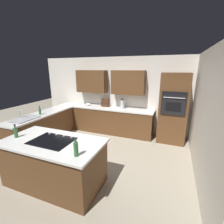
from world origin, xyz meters
The scene contains 18 objects.
ground_plane centered at (0.00, 0.00, 0.00)m, with size 14.00×14.00×0.00m, color #9E937F.
wall_back centered at (0.07, -2.04, 1.43)m, with size 6.00×0.44×2.60m.
wall_left centered at (-2.45, -0.30, 1.30)m, with size 0.10×4.00×2.60m, color white.
lower_cabinets_back centered at (0.10, -1.72, 0.43)m, with size 2.80×0.60×0.86m, color brown.
countertop_back centered at (0.10, -1.72, 0.88)m, with size 2.84×0.64×0.04m, color silver.
lower_cabinets_side centered at (1.82, -0.55, 0.43)m, with size 0.60×2.90×0.86m, color brown.
countertop_side centered at (1.82, -0.55, 0.88)m, with size 0.64×2.94×0.04m, color silver.
island_base centered at (0.20, 1.11, 0.43)m, with size 1.84×0.94×0.86m, color brown.
island_top centered at (0.20, 1.11, 0.88)m, with size 1.92×1.02×0.04m, color silver.
wall_oven centered at (-1.85, -1.72, 1.05)m, with size 0.80×0.66×2.10m.
sink_unit centered at (1.83, 0.31, 0.92)m, with size 0.46×0.70×0.23m.
cooktop centered at (0.20, 1.11, 0.91)m, with size 0.76×0.56×0.03m.
blender centered at (-0.25, -1.74, 1.04)m, with size 0.15×0.15×0.33m.
mixing_bowl centered at (1.05, -1.74, 0.95)m, with size 0.17×0.17×0.10m, color white.
spice_rack centered at (0.40, -1.80, 1.05)m, with size 0.27×0.11×0.29m.
dish_soap_bottle centered at (1.77, -0.17, 1.00)m, with size 0.07×0.07×0.26m.
oil_bottle centered at (0.97, 1.23, 1.01)m, with size 0.07×0.07×0.27m.
second_bottle centered at (-0.52, 1.39, 1.02)m, with size 0.07×0.07×0.30m.
Camera 1 is at (-1.82, 3.23, 2.20)m, focal length 25.43 mm.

